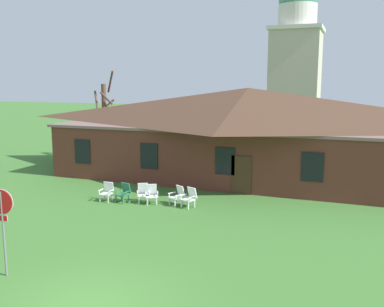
# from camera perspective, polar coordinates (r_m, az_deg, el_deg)

# --- Properties ---
(ground_plane) EXTENTS (200.00, 200.00, 0.00)m
(ground_plane) POSITION_cam_1_polar(r_m,az_deg,el_deg) (12.51, -13.87, -19.28)
(ground_plane) COLOR #3D702D
(brick_building) EXTENTS (23.87, 10.40, 5.65)m
(brick_building) POSITION_cam_1_polar(r_m,az_deg,el_deg) (27.86, 7.41, 3.00)
(brick_building) COLOR brown
(brick_building) RESTS_ON ground
(dome_tower) EXTENTS (5.18, 5.18, 17.15)m
(dome_tower) POSITION_cam_1_polar(r_m,az_deg,el_deg) (45.39, 13.68, 11.43)
(dome_tower) COLOR #BCB29E
(dome_tower) RESTS_ON ground
(stop_sign) EXTENTS (0.80, 0.15, 2.78)m
(stop_sign) POSITION_cam_1_polar(r_m,az_deg,el_deg) (14.37, -24.02, -7.46)
(stop_sign) COLOR slate
(stop_sign) RESTS_ON ground
(lawn_chair_by_porch) EXTENTS (0.66, 0.69, 0.96)m
(lawn_chair_by_porch) POSITION_cam_1_polar(r_m,az_deg,el_deg) (22.24, -11.26, -4.96)
(lawn_chair_by_porch) COLOR white
(lawn_chair_by_porch) RESTS_ON ground
(lawn_chair_near_door) EXTENTS (0.72, 0.76, 0.96)m
(lawn_chair_near_door) POSITION_cam_1_polar(r_m,az_deg,el_deg) (21.91, -9.11, -5.11)
(lawn_chair_near_door) COLOR #28704C
(lawn_chair_near_door) RESTS_ON ground
(lawn_chair_left_end) EXTENTS (0.83, 0.86, 0.96)m
(lawn_chair_left_end) POSITION_cam_1_polar(r_m,az_deg,el_deg) (21.71, -6.54, -5.19)
(lawn_chair_left_end) COLOR white
(lawn_chair_left_end) RESTS_ON ground
(lawn_chair_middle) EXTENTS (0.82, 0.85, 0.96)m
(lawn_chair_middle) POSITION_cam_1_polar(r_m,az_deg,el_deg) (21.44, -5.41, -5.35)
(lawn_chair_middle) COLOR white
(lawn_chair_middle) RESTS_ON ground
(lawn_chair_right_end) EXTENTS (0.83, 0.86, 0.96)m
(lawn_chair_right_end) POSITION_cam_1_polar(r_m,az_deg,el_deg) (21.10, -1.93, -5.57)
(lawn_chair_right_end) COLOR silver
(lawn_chair_right_end) RESTS_ON ground
(lawn_chair_far_side) EXTENTS (0.78, 0.83, 0.96)m
(lawn_chair_far_side) POSITION_cam_1_polar(r_m,az_deg,el_deg) (20.73, -0.32, -5.83)
(lawn_chair_far_side) COLOR white
(lawn_chair_far_side) RESTS_ON ground
(bare_tree_beside_building) EXTENTS (1.90, 1.93, 6.92)m
(bare_tree_beside_building) POSITION_cam_1_polar(r_m,az_deg,el_deg) (34.44, -11.60, 4.84)
(bare_tree_beside_building) COLOR brown
(bare_tree_beside_building) RESTS_ON ground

